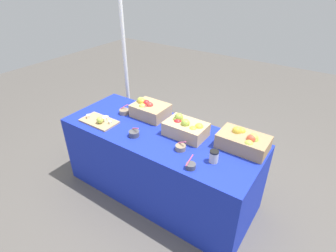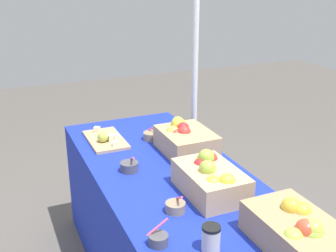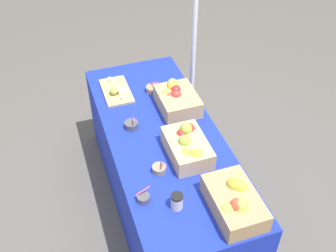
# 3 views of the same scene
# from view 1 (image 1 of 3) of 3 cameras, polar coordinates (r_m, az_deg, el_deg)

# --- Properties ---
(ground_plane) EXTENTS (10.00, 10.00, 0.00)m
(ground_plane) POSITION_cam_1_polar(r_m,az_deg,el_deg) (2.95, -1.59, -13.42)
(ground_plane) COLOR #56514C
(table) EXTENTS (1.90, 0.76, 0.74)m
(table) POSITION_cam_1_polar(r_m,az_deg,el_deg) (2.70, -1.71, -7.81)
(table) COLOR #192DB7
(table) RESTS_ON ground_plane
(apple_crate_left) EXTENTS (0.41, 0.25, 0.17)m
(apple_crate_left) POSITION_cam_1_polar(r_m,az_deg,el_deg) (2.31, 15.82, -3.12)
(apple_crate_left) COLOR tan
(apple_crate_left) RESTS_ON table
(apple_crate_middle) EXTENTS (0.37, 0.24, 0.18)m
(apple_crate_middle) POSITION_cam_1_polar(r_m,az_deg,el_deg) (2.40, 3.72, -0.35)
(apple_crate_middle) COLOR tan
(apple_crate_middle) RESTS_ON table
(apple_crate_right) EXTENTS (0.35, 0.27, 0.17)m
(apple_crate_right) POSITION_cam_1_polar(r_m,az_deg,el_deg) (2.72, -4.01, 3.60)
(apple_crate_right) COLOR tan
(apple_crate_right) RESTS_ON table
(cutting_board_front) EXTENTS (0.37, 0.21, 0.08)m
(cutting_board_front) POSITION_cam_1_polar(r_m,az_deg,el_deg) (2.70, -14.35, 1.08)
(cutting_board_front) COLOR tan
(cutting_board_front) RESTS_ON table
(sample_bowl_near) EXTENTS (0.08, 0.09, 0.10)m
(sample_bowl_near) POSITION_cam_1_polar(r_m,az_deg,el_deg) (2.05, 4.85, -8.43)
(sample_bowl_near) COLOR #4C4C51
(sample_bowl_near) RESTS_ON table
(sample_bowl_mid) EXTENTS (0.10, 0.10, 0.10)m
(sample_bowl_mid) POSITION_cam_1_polar(r_m,az_deg,el_deg) (2.81, -9.31, 3.05)
(sample_bowl_mid) COLOR gray
(sample_bowl_mid) RESTS_ON table
(sample_bowl_far) EXTENTS (0.09, 0.09, 0.09)m
(sample_bowl_far) POSITION_cam_1_polar(r_m,az_deg,el_deg) (2.24, 2.70, -4.58)
(sample_bowl_far) COLOR gray
(sample_bowl_far) RESTS_ON table
(sample_bowl_extra) EXTENTS (0.10, 0.10, 0.10)m
(sample_bowl_extra) POSITION_cam_1_polar(r_m,az_deg,el_deg) (2.43, -7.21, -1.61)
(sample_bowl_extra) COLOR #4C4C51
(sample_bowl_extra) RESTS_ON table
(coffee_cup) EXTENTS (0.07, 0.07, 0.10)m
(coffee_cup) POSITION_cam_1_polar(r_m,az_deg,el_deg) (2.12, 9.72, -6.39)
(coffee_cup) COLOR beige
(coffee_cup) RESTS_ON table
(tent_pole) EXTENTS (0.04, 0.04, 2.20)m
(tent_pole) POSITION_cam_1_polar(r_m,az_deg,el_deg) (3.28, -9.11, 13.58)
(tent_pole) COLOR white
(tent_pole) RESTS_ON ground_plane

